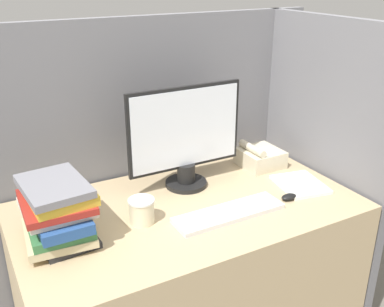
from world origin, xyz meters
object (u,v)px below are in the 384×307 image
at_px(monitor, 186,139).
at_px(keyboard, 229,213).
at_px(book_stack, 58,212).
at_px(desk_telephone, 260,157).
at_px(mouse, 289,197).
at_px(coffee_cup, 142,211).

relative_size(monitor, keyboard, 1.16).
bearing_deg(book_stack, desk_telephone, 10.37).
relative_size(mouse, coffee_cup, 0.71).
distance_m(book_stack, desk_telephone, 1.04).
bearing_deg(book_stack, monitor, 16.18).
distance_m(coffee_cup, book_stack, 0.31).
bearing_deg(monitor, coffee_cup, -146.09).
bearing_deg(coffee_cup, keyboard, -20.23).
height_order(mouse, desk_telephone, desk_telephone).
xyz_separation_m(book_stack, desk_telephone, (1.02, 0.19, -0.07)).
bearing_deg(monitor, desk_telephone, 1.69).
distance_m(mouse, coffee_cup, 0.63).
xyz_separation_m(mouse, desk_telephone, (0.10, 0.34, 0.03)).
distance_m(monitor, desk_telephone, 0.45).
height_order(monitor, book_stack, monitor).
bearing_deg(mouse, keyboard, 177.41).
relative_size(monitor, mouse, 7.36).
bearing_deg(keyboard, desk_telephone, 39.93).
bearing_deg(mouse, monitor, 133.69).
xyz_separation_m(keyboard, desk_telephone, (0.40, 0.33, 0.04)).
bearing_deg(monitor, keyboard, -85.73).
relative_size(mouse, book_stack, 0.23).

